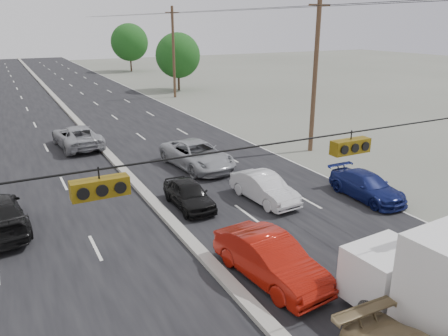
{
  "coord_description": "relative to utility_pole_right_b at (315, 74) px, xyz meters",
  "views": [
    {
      "loc": [
        -5.93,
        -7.61,
        8.31
      ],
      "look_at": [
        2.51,
        8.55,
        2.2
      ],
      "focal_mm": 35.0,
      "sensor_mm": 36.0,
      "label": 1
    }
  ],
  "objects": [
    {
      "name": "tree_right_far",
      "position": [
        3.5,
        55.0,
        -0.15
      ],
      "size": [
        6.4,
        6.4,
        8.16
      ],
      "color": "#382619",
      "rests_on": "ground"
    },
    {
      "name": "oncoming_far",
      "position": [
        -13.9,
        8.07,
        -4.33
      ],
      "size": [
        2.95,
        5.73,
        1.55
      ],
      "primitive_type": "imported",
      "rotation": [
        0.0,
        0.0,
        3.21
      ],
      "color": "#93949A",
      "rests_on": "ground"
    },
    {
      "name": "queue_car_b",
      "position": [
        -7.58,
        -6.04,
        -4.43
      ],
      "size": [
        1.72,
        4.18,
        1.35
      ],
      "primitive_type": "imported",
      "rotation": [
        0.0,
        0.0,
        0.07
      ],
      "color": "silver",
      "rests_on": "ground"
    },
    {
      "name": "tree_right_mid",
      "position": [
        2.5,
        30.0,
        -0.77
      ],
      "size": [
        5.6,
        5.6,
        7.14
      ],
      "color": "#382619",
      "rests_on": "ground"
    },
    {
      "name": "red_sedan",
      "position": [
        -11.1,
        -11.91,
        -4.34
      ],
      "size": [
        2.12,
        4.79,
        1.53
      ],
      "primitive_type": "imported",
      "rotation": [
        0.0,
        0.0,
        0.11
      ],
      "color": "#9B1309",
      "rests_on": "ground"
    },
    {
      "name": "road_surface",
      "position": [
        -12.5,
        15.0,
        -5.11
      ],
      "size": [
        20.0,
        160.0,
        0.02
      ],
      "primitive_type": "cube",
      "color": "black",
      "rests_on": "ground"
    },
    {
      "name": "utility_pole_right_b",
      "position": [
        0.0,
        0.0,
        0.0
      ],
      "size": [
        1.6,
        0.3,
        10.0
      ],
      "color": "#422D1E",
      "rests_on": "ground"
    },
    {
      "name": "queue_car_a",
      "position": [
        -11.1,
        -5.0,
        -4.47
      ],
      "size": [
        1.54,
        3.77,
        1.28
      ],
      "primitive_type": "imported",
      "rotation": [
        0.0,
        0.0,
        -0.01
      ],
      "color": "black",
      "rests_on": "ground"
    },
    {
      "name": "queue_car_d",
      "position": [
        -2.9,
        -8.07,
        -4.48
      ],
      "size": [
        1.83,
        4.34,
        1.25
      ],
      "primitive_type": "imported",
      "rotation": [
        0.0,
        0.0,
        -0.02
      ],
      "color": "navy",
      "rests_on": "ground"
    },
    {
      "name": "center_median",
      "position": [
        -12.5,
        15.0,
        -5.01
      ],
      "size": [
        0.5,
        160.0,
        0.2
      ],
      "primitive_type": "cube",
      "color": "gray",
      "rests_on": "ground"
    },
    {
      "name": "traffic_signals",
      "position": [
        -11.1,
        -15.0,
        0.39
      ],
      "size": [
        25.0,
        0.3,
        0.54
      ],
      "color": "black",
      "rests_on": "ground"
    },
    {
      "name": "utility_pole_right_c",
      "position": [
        0.0,
        25.0,
        0.0
      ],
      "size": [
        1.6,
        0.3,
        10.0
      ],
      "color": "#422D1E",
      "rests_on": "ground"
    },
    {
      "name": "queue_car_c",
      "position": [
        -8.34,
        0.16,
        -4.32
      ],
      "size": [
        3.18,
        5.88,
        1.57
      ],
      "primitive_type": "imported",
      "rotation": [
        0.0,
        0.0,
        0.11
      ],
      "color": "#979A9E",
      "rests_on": "ground"
    }
  ]
}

